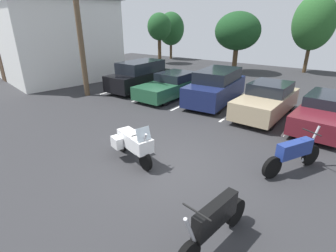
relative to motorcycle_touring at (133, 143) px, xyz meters
name	(u,v)px	position (x,y,z in m)	size (l,w,h in m)	color
ground	(166,167)	(1.01, 0.34, -0.70)	(44.00, 44.00, 0.10)	#2D2D30
motorcycle_touring	(133,143)	(0.00, 0.00, 0.00)	(2.08, 1.14, 1.37)	black
motorcycle_second	(214,222)	(3.61, -1.60, -0.05)	(0.64, 2.26, 1.27)	black
motorcycle_third	(294,153)	(4.30, 2.33, -0.06)	(1.21, 2.10, 1.32)	black
parking_stripes	(215,104)	(-0.55, 7.16, -0.64)	(13.60, 4.72, 0.01)	silver
car_black	(139,76)	(-6.03, 7.15, 0.27)	(1.86, 4.50, 1.85)	black
car_green	(172,85)	(-3.42, 7.08, 0.02)	(2.00, 4.94, 1.39)	#235638
car_navy	(216,87)	(-0.70, 7.44, 0.25)	(2.23, 4.84, 1.81)	navy
car_tan	(267,100)	(2.20, 6.89, 0.11)	(2.04, 4.62, 1.56)	tan
car_maroon	(327,112)	(4.69, 6.91, 0.03)	(2.23, 4.91, 1.37)	maroon
building_side	(48,38)	(-15.52, 6.83, 2.33)	(12.51, 9.94, 5.92)	silver
utility_pole	(77,12)	(-7.79, 4.26, 4.03)	(1.80, 0.36, 9.12)	brown
tree_right	(238,31)	(-3.34, 16.69, 2.78)	(3.79, 3.79, 5.00)	#4C3823
tree_far_right	(171,29)	(-13.04, 20.81, 2.73)	(3.05, 3.05, 5.23)	#4C3823
tree_left	(314,23)	(1.77, 20.26, 3.46)	(3.37, 3.37, 6.34)	#4C3823
tree_center	(159,27)	(-11.92, 17.09, 3.00)	(2.45, 2.45, 5.05)	#4C3823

